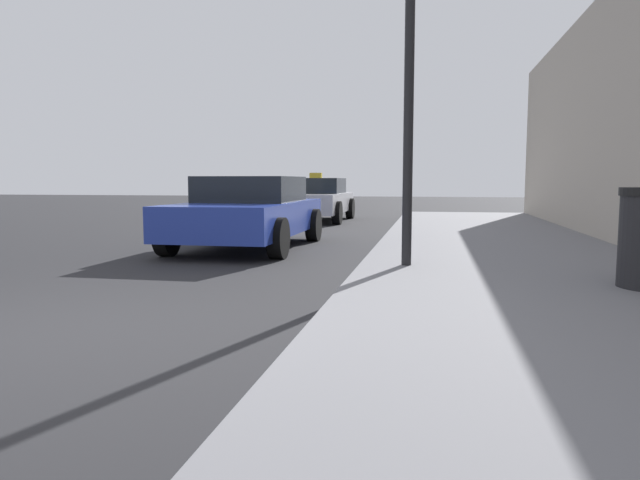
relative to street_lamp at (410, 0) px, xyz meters
The scene contains 5 objects.
ground_plane 5.43m from the street_lamp, 127.09° to the right, with size 80.00×80.00×0.00m, color #232326.
sidewalk 4.93m from the street_lamp, 67.51° to the right, with size 4.00×32.00×0.15m, color slate.
street_lamp is the anchor object (origin of this frame).
car_blue 4.78m from the street_lamp, 137.36° to the left, with size 2.05×4.18×1.27m.
car_silver 10.54m from the street_lamp, 107.92° to the left, with size 2.01×4.03×1.43m.
Camera 1 is at (2.88, -3.77, 1.20)m, focal length 32.39 mm.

